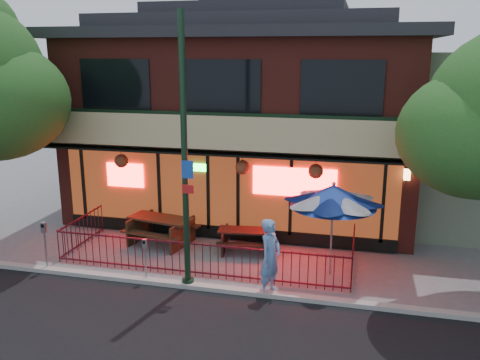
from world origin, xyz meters
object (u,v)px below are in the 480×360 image
object	(u,v)px
parking_meter_near	(145,253)
picnic_table_right	(245,237)
picnic_table_left	(161,226)
parking_meter_far	(45,238)
patio_umbrella	(333,196)
street_light	(185,170)
pedestrian	(270,257)

from	to	relation	value
parking_meter_near	picnic_table_right	bearing A→B (deg)	51.86
picnic_table_right	parking_meter_near	distance (m)	3.45
picnic_table_left	parking_meter_far	distance (m)	3.61
picnic_table_right	patio_umbrella	size ratio (longest dim) A/B	0.68
picnic_table_right	parking_meter_near	xyz separation A→B (m)	(-2.12, -2.70, 0.35)
street_light	parking_meter_near	xyz separation A→B (m)	(-1.19, 0.00, -2.33)
parking_meter_far	parking_meter_near	bearing A→B (deg)	0.00
street_light	picnic_table_left	xyz separation A→B (m)	(-1.85, 2.71, -2.57)
street_light	parking_meter_far	world-z (taller)	street_light
patio_umbrella	parking_meter_far	distance (m)	8.08
pedestrian	parking_meter_near	xyz separation A→B (m)	(-3.38, -0.05, -0.19)
picnic_table_left	parking_meter_far	world-z (taller)	parking_meter_far
picnic_table_left	pedestrian	distance (m)	4.85
pedestrian	parking_meter_far	distance (m)	6.39
pedestrian	picnic_table_right	bearing A→B (deg)	45.58
pedestrian	parking_meter_far	xyz separation A→B (m)	(-6.39, -0.05, -0.04)
street_light	picnic_table_right	distance (m)	3.92
patio_umbrella	parking_meter_far	size ratio (longest dim) A/B	1.86
picnic_table_right	parking_meter_far	distance (m)	5.82
street_light	parking_meter_near	size ratio (longest dim) A/B	5.82
patio_umbrella	parking_meter_far	xyz separation A→B (m)	(-7.80, -1.64, -1.30)
patio_umbrella	parking_meter_near	size ratio (longest dim) A/B	2.21
picnic_table_left	parking_meter_far	xyz separation A→B (m)	(-2.35, -2.71, 0.39)
patio_umbrella	parking_meter_far	bearing A→B (deg)	-168.13
picnic_table_left	parking_meter_near	world-z (taller)	parking_meter_near
pedestrian	parking_meter_near	distance (m)	3.38
street_light	pedestrian	bearing A→B (deg)	1.39
street_light	picnic_table_left	distance (m)	4.17
street_light	parking_meter_far	size ratio (longest dim) A/B	4.91
pedestrian	patio_umbrella	bearing A→B (deg)	-21.43
pedestrian	parking_meter_far	size ratio (longest dim) A/B	1.41
picnic_table_left	patio_umbrella	world-z (taller)	patio_umbrella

